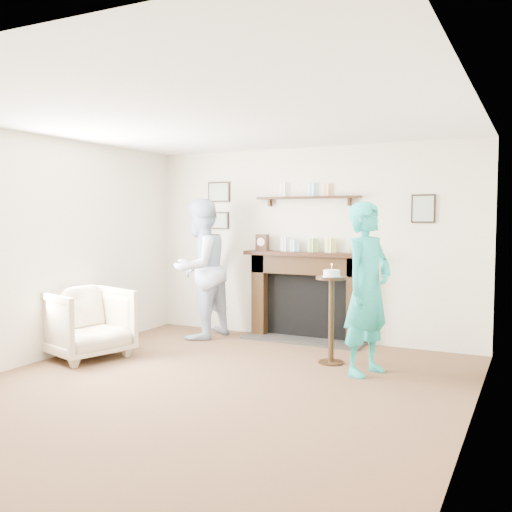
# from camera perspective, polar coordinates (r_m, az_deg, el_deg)

# --- Properties ---
(ground) EXTENTS (5.00, 5.00, 0.00)m
(ground) POSITION_cam_1_polar(r_m,az_deg,el_deg) (5.46, -4.49, -13.16)
(ground) COLOR brown
(ground) RESTS_ON ground
(room_shell) EXTENTS (4.54, 5.02, 2.52)m
(room_shell) POSITION_cam_1_polar(r_m,az_deg,el_deg) (5.82, -1.09, 4.13)
(room_shell) COLOR beige
(room_shell) RESTS_ON ground
(armchair) EXTENTS (1.08, 1.07, 0.79)m
(armchair) POSITION_cam_1_polar(r_m,az_deg,el_deg) (6.89, -16.54, -9.68)
(armchair) COLOR tan
(armchair) RESTS_ON ground
(man) EXTENTS (0.81, 0.98, 1.84)m
(man) POSITION_cam_1_polar(r_m,az_deg,el_deg) (7.69, -5.58, -8.10)
(man) COLOR #AFB8DB
(man) RESTS_ON ground
(woman) EXTENTS (0.61, 0.74, 1.76)m
(woman) POSITION_cam_1_polar(r_m,az_deg,el_deg) (6.07, 10.97, -11.47)
(woman) COLOR teal
(woman) RESTS_ON ground
(pedestal_table) EXTENTS (0.34, 0.34, 1.10)m
(pedestal_table) POSITION_cam_1_polar(r_m,az_deg,el_deg) (6.28, 7.55, -4.60)
(pedestal_table) COLOR black
(pedestal_table) RESTS_ON ground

